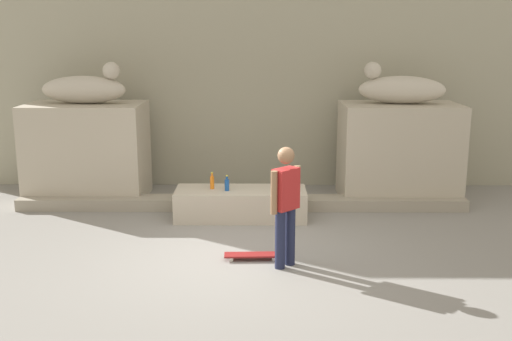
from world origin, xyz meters
TOP-DOWN VIEW (x-y plane):
  - ground_plane at (0.00, 0.00)m, footprint 40.00×40.00m
  - facade_wall at (0.00, 4.53)m, footprint 11.83×0.60m
  - pedestal_left at (-2.98, 3.18)m, footprint 2.19×1.38m
  - pedestal_right at (2.98, 3.18)m, footprint 2.19×1.38m
  - statue_reclining_left at (-2.94, 3.17)m, footprint 1.64×0.68m
  - statue_reclining_right at (2.94, 3.18)m, footprint 1.66×0.76m
  - ledge_block at (0.00, 1.87)m, footprint 2.24×0.84m
  - skater at (0.68, -0.35)m, footprint 0.41×0.41m
  - skateboard at (0.23, -0.10)m, footprint 0.81×0.23m
  - bottle_orange at (-0.49, 1.91)m, footprint 0.07×0.07m
  - bottle_blue at (-0.23, 1.78)m, footprint 0.08×0.08m
  - stair_step at (0.00, 2.47)m, footprint 8.15×0.50m

SIDE VIEW (x-z plane):
  - ground_plane at x=0.00m, z-range 0.00..0.00m
  - skateboard at x=0.23m, z-range 0.02..0.10m
  - stair_step at x=0.00m, z-range 0.00..0.21m
  - ledge_block at x=0.00m, z-range 0.00..0.51m
  - bottle_blue at x=-0.23m, z-range 0.49..0.76m
  - bottle_orange at x=-0.49m, z-range 0.49..0.78m
  - pedestal_left at x=-2.98m, z-range 0.00..1.84m
  - pedestal_right at x=2.98m, z-range 0.00..1.84m
  - skater at x=0.68m, z-range 0.09..1.76m
  - statue_reclining_left at x=-2.94m, z-range 1.74..2.51m
  - statue_reclining_right at x=2.94m, z-range 1.74..2.51m
  - facade_wall at x=0.00m, z-range 0.00..5.51m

